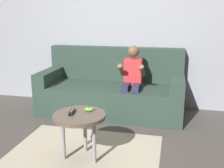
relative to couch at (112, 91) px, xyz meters
The scene contains 8 objects.
ground_plane 1.42m from the couch, 85.85° to the right, with size 10.37×10.37×0.00m, color #4C4742.
wall_back 1.03m from the couch, 75.42° to the left, with size 5.19×0.05×2.50m, color #999EA8.
couch is the anchor object (origin of this frame).
person_seated_on_couch 0.44m from the couch, 30.67° to the right, with size 0.32×0.40×0.95m.
coffee_table 1.35m from the couch, 89.83° to the right, with size 0.49×0.49×0.46m.
area_rug 1.38m from the couch, 89.83° to the right, with size 1.48×1.32×0.01m, color #BCB299.
game_remote_black_near_edge 1.36m from the couch, 92.91° to the right, with size 0.05×0.14×0.03m.
nunchuk_lime 1.27m from the couch, 86.78° to the right, with size 0.10×0.07×0.05m.
Camera 1 is at (0.72, -2.16, 1.35)m, focal length 43.31 mm.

